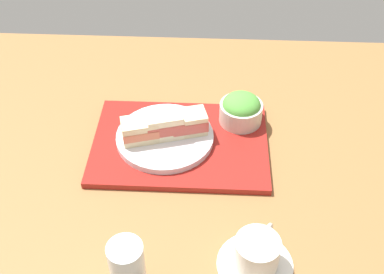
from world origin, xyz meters
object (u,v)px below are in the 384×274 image
at_px(sandwich_plate, 165,137).
at_px(salad_bowl, 241,109).
at_px(drinking_glass, 128,268).
at_px(sandwich_middle, 164,125).
at_px(sandwich_near, 189,122).
at_px(coffee_cup, 257,255).
at_px(sandwich_far, 140,130).

relative_size(sandwich_plate, salad_bowl, 2.20).
distance_m(sandwich_plate, drinking_glass, 0.37).
height_order(sandwich_middle, salad_bowl, sandwich_middle).
bearing_deg(salad_bowl, sandwich_near, 26.38).
distance_m(salad_bowl, coffee_cup, 0.39).
xyz_separation_m(sandwich_far, coffee_cup, (-0.25, 0.30, -0.03)).
xyz_separation_m(sandwich_plate, sandwich_near, (-0.05, -0.02, 0.03)).
bearing_deg(sandwich_far, sandwich_middle, -163.52).
xyz_separation_m(sandwich_far, drinking_glass, (-0.02, 0.35, 0.00)).
height_order(sandwich_far, drinking_glass, drinking_glass).
relative_size(sandwich_middle, drinking_glass, 0.80).
bearing_deg(sandwich_middle, coffee_cup, 121.81).
bearing_deg(sandwich_near, drinking_glass, 77.74).
xyz_separation_m(sandwich_middle, drinking_glass, (0.03, 0.37, -0.00)).
distance_m(sandwich_near, coffee_cup, 0.36).
bearing_deg(coffee_cup, sandwich_plate, -58.19).
bearing_deg(salad_bowl, sandwich_plate, 23.48).
bearing_deg(salad_bowl, sandwich_middle, 23.48).
bearing_deg(sandwich_middle, salad_bowl, -156.52).
distance_m(sandwich_near, sandwich_far, 0.11).
bearing_deg(sandwich_plate, sandwich_near, -163.52).
xyz_separation_m(sandwich_middle, salad_bowl, (-0.17, -0.08, -0.01)).
distance_m(sandwich_far, coffee_cup, 0.39).
xyz_separation_m(sandwich_plate, coffee_cup, (-0.19, 0.31, 0.01)).
distance_m(sandwich_middle, coffee_cup, 0.37).
bearing_deg(sandwich_near, sandwich_far, 16.48).
relative_size(sandwich_near, sandwich_far, 1.02).
relative_size(sandwich_plate, coffee_cup, 1.58).
xyz_separation_m(sandwich_plate, sandwich_far, (0.05, 0.02, 0.03)).
xyz_separation_m(sandwich_far, salad_bowl, (-0.23, -0.09, -0.01)).
bearing_deg(coffee_cup, sandwich_middle, -58.19).
distance_m(sandwich_near, drinking_glass, 0.39).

